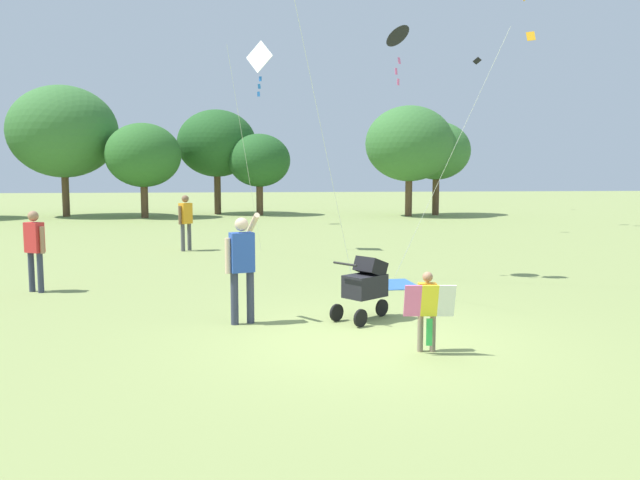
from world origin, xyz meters
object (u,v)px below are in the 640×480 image
Objects in this scene: child_with_butterfly_kite at (428,304)px; kite_orange_delta at (259,63)px; stroller at (366,283)px; person_sitting_far at (186,218)px; kite_green_novelty at (399,39)px; person_adult_flyer at (242,260)px; picnic_blanket at (387,285)px; person_red_shirt at (35,244)px.

child_with_butterfly_kite is 0.17× the size of kite_orange_delta.
person_sitting_far reaches higher than stroller.
person_sitting_far is (-2.20, 0.32, -4.48)m from kite_orange_delta.
kite_orange_delta is 1.12× the size of kite_green_novelty.
person_adult_flyer is 10.04m from kite_orange_delta.
stroller is at bearing 104.62° from child_with_butterfly_kite.
child_with_butterfly_kite is 0.20× the size of kite_green_novelty.
picnic_blanket is at bearing 72.03° from stroller.
kite_green_novelty is (0.86, 5.78, 4.55)m from child_with_butterfly_kite.
stroller is 3.26m from picnic_blanket.
person_red_shirt is 7.12m from picnic_blanket.
picnic_blanket is (0.99, 3.05, -0.60)m from stroller.
kite_orange_delta is at bearing 53.19° from person_red_shirt.
kite_green_novelty is at bearing 66.82° from picnic_blanket.
person_adult_flyer reaches higher than person_red_shirt.
stroller is 0.19× the size of kite_green_novelty.
kite_orange_delta reaches higher than picnic_blanket.
person_adult_flyer is 1.43× the size of picnic_blanket.
kite_orange_delta reaches higher than child_with_butterfly_kite.
person_adult_flyer is 5.10m from person_red_shirt.
kite_green_novelty is at bearing 81.57° from child_with_butterfly_kite.
person_red_shirt is at bearing 153.80° from stroller.
kite_orange_delta reaches higher than person_sitting_far.
picnic_blanket is at bearing 46.34° from person_adult_flyer.
stroller is 10.30m from kite_orange_delta.
picnic_blanket is at bearing -113.18° from kite_green_novelty.
person_red_shirt is (-6.56, 4.88, 0.30)m from child_with_butterfly_kite.
stroller is at bearing -107.97° from picnic_blanket.
kite_green_novelty reaches higher than person_sitting_far.
stroller is 0.63× the size of person_sitting_far.
person_sitting_far is at bearing 112.35° from stroller.
kite_orange_delta is at bearing -8.27° from person_sitting_far.
picnic_blanket is (4.80, -6.21, -0.97)m from person_sitting_far.
person_adult_flyer is at bearing -130.10° from kite_green_novelty.
kite_orange_delta is at bearing 87.72° from person_adult_flyer.
kite_orange_delta reaches higher than kite_green_novelty.
person_adult_flyer is at bearing -178.64° from stroller.
child_with_butterfly_kite is 0.88× the size of picnic_blanket.
kite_orange_delta is at bearing 100.20° from stroller.
stroller is at bearing -109.12° from kite_green_novelty.
kite_orange_delta is (-1.61, 8.95, 4.85)m from stroller.
person_sitting_far is (-5.16, 5.37, -4.21)m from kite_green_novelty.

